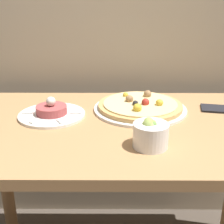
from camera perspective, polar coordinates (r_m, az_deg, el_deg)
name	(u,v)px	position (r m, az deg, el deg)	size (l,w,h in m)	color
dining_table	(121,151)	(1.15, 1.71, -7.09)	(1.24, 0.71, 0.74)	#AD7F51
pizza_plate	(140,106)	(1.23, 5.17, 1.02)	(0.36, 0.36, 0.06)	white
tartare_plate	(52,112)	(1.19, -10.97, -0.07)	(0.25, 0.25, 0.08)	white
small_bowl	(150,134)	(0.94, 7.04, -3.96)	(0.11, 0.11, 0.09)	white
napkin	(219,109)	(1.30, 18.99, 0.54)	(0.15, 0.11, 0.01)	black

